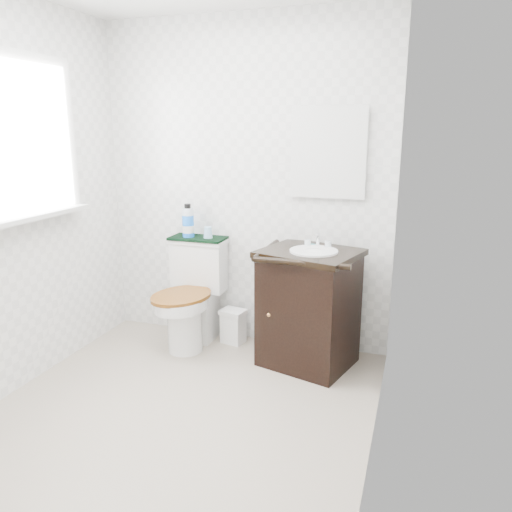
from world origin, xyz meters
The scene contains 12 objects.
floor centered at (0.00, 0.00, 0.00)m, with size 2.40×2.40×0.00m, color #A49884.
wall_back centered at (0.00, 1.20, 1.20)m, with size 2.40×2.40×0.00m, color silver.
wall_right centered at (1.10, 0.00, 1.20)m, with size 2.40×2.40×0.00m, color silver.
window centered at (-1.07, 0.25, 1.55)m, with size 0.02×0.70×0.90m, color white.
mirror centered at (0.62, 1.18, 1.45)m, with size 0.50×0.02×0.60m, color silver.
toilet centered at (-0.34, 0.97, 0.35)m, with size 0.48×0.67×0.79m.
vanity centered at (0.57, 0.90, 0.43)m, with size 0.74×0.67×0.92m.
trash_bin centered at (-0.05, 1.07, 0.14)m, with size 0.21×0.18×0.27m.
towel centered at (-0.34, 1.09, 0.80)m, with size 0.42×0.22×0.02m, color black.
mouthwash_bottle centered at (-0.41, 1.08, 0.93)m, with size 0.09×0.09×0.25m.
cup centered at (-0.25, 1.08, 0.86)m, with size 0.07×0.07×0.09m, color #86B6DC.
soap_bar centered at (0.56, 1.04, 0.83)m, with size 0.06×0.04×0.02m, color #1B7782.
Camera 1 is at (1.25, -2.28, 1.61)m, focal length 35.00 mm.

